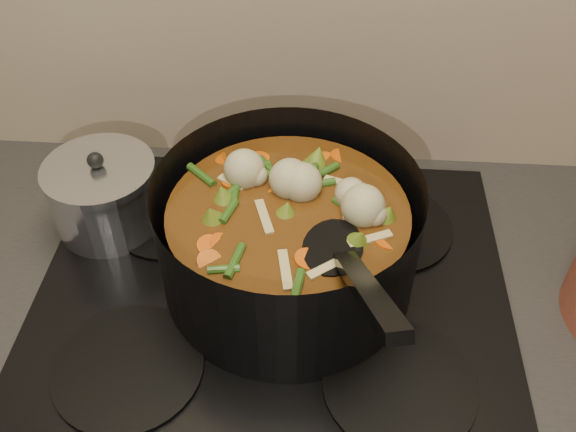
{
  "coord_description": "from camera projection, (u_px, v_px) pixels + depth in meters",
  "views": [
    {
      "loc": [
        0.06,
        1.39,
        1.59
      ],
      "look_at": [
        0.02,
        1.96,
        1.05
      ],
      "focal_mm": 40.0,
      "sensor_mm": 36.0,
      "label": 1
    }
  ],
  "objects": [
    {
      "name": "stovetop",
      "position": [
        272.0,
        296.0,
        0.85
      ],
      "size": [
        0.62,
        0.54,
        0.03
      ],
      "color": "black",
      "rests_on": "counter"
    },
    {
      "name": "stockpot",
      "position": [
        288.0,
        239.0,
        0.81
      ],
      "size": [
        0.33,
        0.43,
        0.24
      ],
      "rotation": [
        0.0,
        0.0,
        0.02
      ],
      "color": "black",
      "rests_on": "stovetop"
    },
    {
      "name": "saucepan",
      "position": [
        104.0,
        195.0,
        0.91
      ],
      "size": [
        0.16,
        0.16,
        0.13
      ],
      "rotation": [
        0.0,
        0.0,
        0.35
      ],
      "color": "silver",
      "rests_on": "stovetop"
    }
  ]
}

